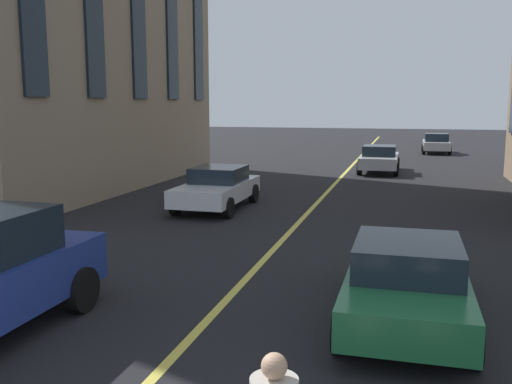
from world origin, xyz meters
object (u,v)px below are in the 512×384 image
(car_green_far, at_px, (407,279))
(car_white_mid, at_px, (217,187))
(car_silver_parked_b, at_px, (379,158))
(car_silver_near, at_px, (436,143))

(car_green_far, bearing_deg, car_white_mid, 35.34)
(car_green_far, relative_size, car_silver_parked_b, 1.00)
(car_green_far, height_order, car_white_mid, same)
(car_silver_parked_b, bearing_deg, car_white_mid, 157.92)
(car_white_mid, bearing_deg, car_silver_near, -18.41)
(car_silver_parked_b, bearing_deg, car_green_far, -175.91)
(car_green_far, xyz_separation_m, car_white_mid, (8.64, 6.13, 0.00))
(car_silver_near, height_order, car_silver_parked_b, car_silver_near)
(car_silver_near, bearing_deg, car_white_mid, 161.59)
(car_silver_near, distance_m, car_silver_parked_b, 12.77)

